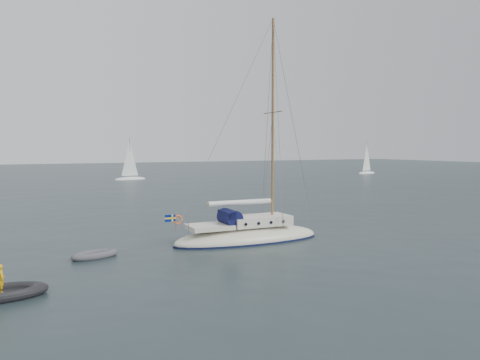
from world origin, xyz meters
name	(u,v)px	position (x,y,z in m)	size (l,w,h in m)	color
ground	(260,249)	(0.00, 0.00, 0.00)	(300.00, 300.00, 0.00)	black
sailboat	(248,224)	(0.44, 2.28, 1.07)	(9.94, 2.98, 14.16)	beige
dinghy	(95,255)	(-8.67, 2.09, 0.16)	(2.51, 1.13, 0.36)	#505055
distant_yacht_b	(367,159)	(57.46, 55.13, 3.12)	(5.51, 2.94, 7.30)	silver
distant_yacht_c	(130,161)	(7.07, 59.30, 3.28)	(5.80, 3.09, 7.69)	silver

